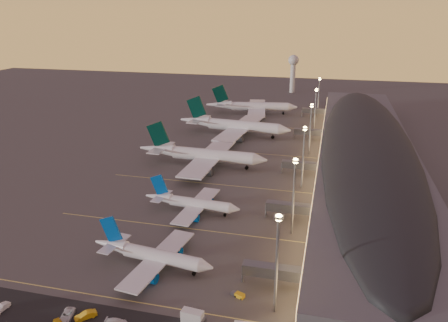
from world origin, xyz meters
TOP-DOWN VIEW (x-y plane):
  - ground at (0.00, 0.00)m, footprint 700.00×700.00m
  - airliner_narrow_south at (-0.42, -28.80)m, footprint 37.63×33.84m
  - airliner_narrow_north at (-0.54, 7.66)m, footprint 36.25×32.45m
  - airliner_wide_near at (-11.52, 56.42)m, footprint 62.09×56.44m
  - airliner_wide_mid at (-8.84, 111.54)m, footprint 67.41×61.75m
  - airliner_wide_far at (-8.88, 167.63)m, footprint 63.47×58.48m
  - terminal_building at (61.84, 72.47)m, footprint 56.35×255.00m
  - light_masts at (36.00, 65.00)m, footprint 2.20×217.20m
  - radar_tower at (10.00, 260.00)m, footprint 9.00×9.00m
  - lane_markings at (0.00, 40.00)m, footprint 90.00×180.36m
  - baggage_tug_a at (26.29, -36.65)m, footprint 3.88×2.70m
  - baggage_tug_b at (28.66, -23.64)m, footprint 4.01×3.67m
  - catering_truck_a at (18.34, -48.77)m, footprint 5.83×2.73m
  - service_van_a at (-28.04, -56.07)m, footprint 2.11×4.83m
  - service_van_c at (-11.15, -54.49)m, footprint 3.69×6.02m
  - service_van_d at (-6.78, -53.55)m, footprint 4.82×4.96m
  - service_van_e at (1.27, -53.80)m, footprint 5.38×2.73m

SIDE VIEW (x-z plane):
  - ground at x=0.00m, z-range 0.00..0.00m
  - lane_markings at x=0.00m, z-range 0.01..0.01m
  - baggage_tug_a at x=26.29m, z-range -0.05..1.03m
  - baggage_tug_b at x=28.66m, z-range -0.05..1.12m
  - service_van_e at x=1.27m, z-range 0.00..1.50m
  - service_van_a at x=-28.04m, z-range 0.00..1.55m
  - service_van_c at x=-11.15m, z-range 0.00..1.56m
  - service_van_d at x=-6.78m, z-range 0.00..1.69m
  - catering_truck_a at x=18.34m, z-range -0.10..3.07m
  - airliner_narrow_north at x=-0.54m, z-range -3.13..9.82m
  - airliner_narrow_south at x=-0.42m, z-range -3.24..10.19m
  - airliner_wide_near at x=-11.52m, z-range -4.83..15.07m
  - airliner_wide_far at x=-8.88m, z-range -4.93..15.41m
  - airliner_wide_mid at x=-8.84m, z-range -5.23..16.33m
  - terminal_building at x=61.84m, z-range 0.05..17.51m
  - light_masts at x=36.00m, z-range 4.60..30.50m
  - radar_tower at x=10.00m, z-range 5.62..38.12m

